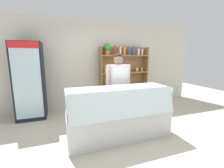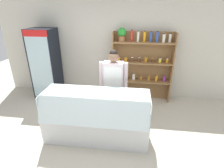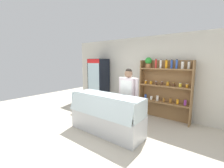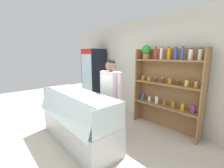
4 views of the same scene
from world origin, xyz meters
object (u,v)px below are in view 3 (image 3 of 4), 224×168
(drinks_fridge, at_px, (99,83))
(shop_clerk, at_px, (128,93))
(shelving_unit, at_px, (164,85))
(deli_display_case, at_px, (106,121))

(drinks_fridge, height_order, shop_clerk, drinks_fridge)
(drinks_fridge, distance_m, shelving_unit, 2.65)
(shelving_unit, bearing_deg, deli_display_case, -115.16)
(deli_display_case, bearing_deg, shelving_unit, 64.84)
(deli_display_case, distance_m, shop_clerk, 0.98)
(drinks_fridge, xyz_separation_m, shelving_unit, (2.64, 0.17, 0.13))
(drinks_fridge, distance_m, deli_display_case, 2.52)
(deli_display_case, relative_size, shop_clerk, 1.20)
(shelving_unit, height_order, deli_display_case, shelving_unit)
(shelving_unit, height_order, shop_clerk, shelving_unit)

